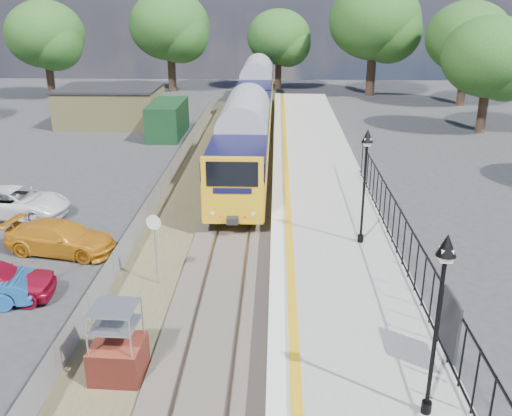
{
  "coord_description": "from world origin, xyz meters",
  "views": [
    {
      "loc": [
        1.87,
        -15.12,
        10.17
      ],
      "look_at": [
        1.07,
        6.79,
        2.0
      ],
      "focal_mm": 40.0,
      "sensor_mm": 36.0,
      "label": 1
    }
  ],
  "objects_px": {
    "victorian_lamp_north": "(366,160)",
    "car_yellow": "(61,238)",
    "car_white": "(15,202)",
    "victorian_lamp_south": "(442,285)",
    "train": "(252,105)",
    "speed_sign": "(155,238)",
    "brick_plinth": "(117,343)"
  },
  "relations": [
    {
      "from": "victorian_lamp_south",
      "to": "train",
      "type": "height_order",
      "value": "victorian_lamp_south"
    },
    {
      "from": "car_yellow",
      "to": "train",
      "type": "bearing_deg",
      "value": -7.07
    },
    {
      "from": "brick_plinth",
      "to": "speed_sign",
      "type": "distance_m",
      "value": 5.5
    },
    {
      "from": "victorian_lamp_north",
      "to": "train",
      "type": "xyz_separation_m",
      "value": [
        -5.3,
        22.61,
        -1.96
      ]
    },
    {
      "from": "victorian_lamp_south",
      "to": "train",
      "type": "bearing_deg",
      "value": 99.57
    },
    {
      "from": "victorian_lamp_south",
      "to": "speed_sign",
      "type": "xyz_separation_m",
      "value": [
        -8.0,
        7.72,
        -2.37
      ]
    },
    {
      "from": "victorian_lamp_north",
      "to": "car_white",
      "type": "xyz_separation_m",
      "value": [
        -16.14,
        4.56,
        -3.57
      ]
    },
    {
      "from": "car_white",
      "to": "car_yellow",
      "type": "bearing_deg",
      "value": -132.34
    },
    {
      "from": "victorian_lamp_north",
      "to": "speed_sign",
      "type": "bearing_deg",
      "value": -163.74
    },
    {
      "from": "victorian_lamp_north",
      "to": "brick_plinth",
      "type": "distance_m",
      "value": 11.43
    },
    {
      "from": "victorian_lamp_north",
      "to": "speed_sign",
      "type": "height_order",
      "value": "victorian_lamp_north"
    },
    {
      "from": "train",
      "to": "car_yellow",
      "type": "height_order",
      "value": "train"
    },
    {
      "from": "victorian_lamp_north",
      "to": "car_white",
      "type": "bearing_deg",
      "value": 164.23
    },
    {
      "from": "victorian_lamp_north",
      "to": "car_yellow",
      "type": "relative_size",
      "value": 0.98
    },
    {
      "from": "victorian_lamp_south",
      "to": "victorian_lamp_north",
      "type": "height_order",
      "value": "same"
    },
    {
      "from": "train",
      "to": "victorian_lamp_south",
      "type": "bearing_deg",
      "value": -80.43
    },
    {
      "from": "car_white",
      "to": "victorian_lamp_north",
      "type": "bearing_deg",
      "value": -100.51
    },
    {
      "from": "car_yellow",
      "to": "victorian_lamp_north",
      "type": "bearing_deg",
      "value": -81.45
    },
    {
      "from": "speed_sign",
      "to": "car_white",
      "type": "relative_size",
      "value": 0.54
    },
    {
      "from": "victorian_lamp_south",
      "to": "victorian_lamp_north",
      "type": "xyz_separation_m",
      "value": [
        -0.2,
        10.0,
        0.0
      ]
    },
    {
      "from": "train",
      "to": "speed_sign",
      "type": "bearing_deg",
      "value": -95.74
    },
    {
      "from": "speed_sign",
      "to": "train",
      "type": "bearing_deg",
      "value": 96.24
    },
    {
      "from": "speed_sign",
      "to": "car_white",
      "type": "distance_m",
      "value": 10.85
    },
    {
      "from": "car_white",
      "to": "train",
      "type": "bearing_deg",
      "value": -25.73
    },
    {
      "from": "victorian_lamp_north",
      "to": "speed_sign",
      "type": "xyz_separation_m",
      "value": [
        -7.8,
        -2.28,
        -2.37
      ]
    },
    {
      "from": "brick_plinth",
      "to": "car_yellow",
      "type": "bearing_deg",
      "value": 119.4
    },
    {
      "from": "train",
      "to": "speed_sign",
      "type": "xyz_separation_m",
      "value": [
        -2.5,
        -24.88,
        -0.41
      ]
    },
    {
      "from": "victorian_lamp_north",
      "to": "speed_sign",
      "type": "distance_m",
      "value": 8.46
    },
    {
      "from": "victorian_lamp_north",
      "to": "car_yellow",
      "type": "bearing_deg",
      "value": 177.81
    },
    {
      "from": "speed_sign",
      "to": "victorian_lamp_north",
      "type": "bearing_deg",
      "value": 28.24
    },
    {
      "from": "car_yellow",
      "to": "car_white",
      "type": "xyz_separation_m",
      "value": [
        -3.73,
        4.08,
        0.05
      ]
    },
    {
      "from": "victorian_lamp_south",
      "to": "brick_plinth",
      "type": "height_order",
      "value": "victorian_lamp_south"
    }
  ]
}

